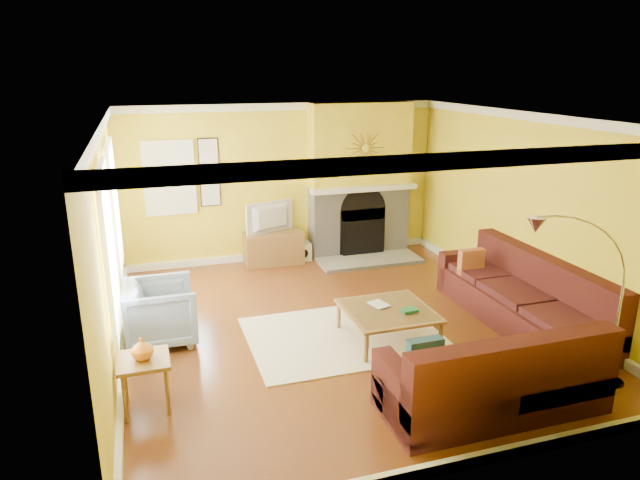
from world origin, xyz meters
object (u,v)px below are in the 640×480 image
object	(u,v)px
coffee_table	(388,324)
media_console	(274,248)
arc_lamp	(578,308)
side_table	(146,383)
armchair	(161,312)
sectional_sofa	(462,311)

from	to	relation	value
coffee_table	media_console	bearing A→B (deg)	101.93
arc_lamp	side_table	bearing A→B (deg)	165.76
armchair	arc_lamp	size ratio (longest dim) A/B	0.44
coffee_table	arc_lamp	size ratio (longest dim) A/B	0.54
side_table	arc_lamp	xyz separation A→B (m)	(4.18, -1.06, 0.70)
coffee_table	armchair	world-z (taller)	armchair
media_console	armchair	distance (m)	3.17
media_console	armchair	bearing A→B (deg)	-128.87
sectional_sofa	arc_lamp	xyz separation A→B (m)	(0.49, -1.30, 0.52)
media_console	coffee_table	bearing A→B (deg)	-78.07
coffee_table	media_console	size ratio (longest dim) A/B	1.06
sectional_sofa	side_table	xyz separation A→B (m)	(-3.69, -0.24, -0.18)
armchair	sectional_sofa	bearing A→B (deg)	-109.20
coffee_table	arc_lamp	bearing A→B (deg)	-53.10
media_console	arc_lamp	world-z (taller)	arc_lamp
armchair	coffee_table	bearing A→B (deg)	-106.74
armchair	side_table	size ratio (longest dim) A/B	1.57
coffee_table	sectional_sofa	bearing A→B (deg)	-26.96
sectional_sofa	media_console	bearing A→B (deg)	111.97
sectional_sofa	coffee_table	distance (m)	0.92
armchair	media_console	bearing A→B (deg)	-38.87
coffee_table	side_table	bearing A→B (deg)	-167.44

